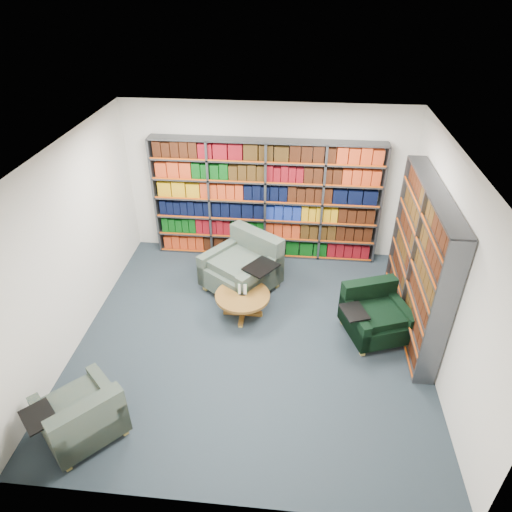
# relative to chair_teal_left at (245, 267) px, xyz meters

# --- Properties ---
(room_shell) EXTENTS (5.02, 5.02, 2.82)m
(room_shell) POSITION_rel_chair_teal_left_xyz_m (0.25, -1.27, 1.02)
(room_shell) COLOR #1C252D
(room_shell) RESTS_ON ground
(bookshelf_back) EXTENTS (4.00, 0.28, 2.20)m
(bookshelf_back) POSITION_rel_chair_teal_left_xyz_m (0.25, 1.07, 0.72)
(bookshelf_back) COLOR #47494F
(bookshelf_back) RESTS_ON ground
(bookshelf_right) EXTENTS (0.28, 2.50, 2.20)m
(bookshelf_right) POSITION_rel_chair_teal_left_xyz_m (2.59, -0.67, 0.72)
(bookshelf_right) COLOR #47494F
(bookshelf_right) RESTS_ON ground
(chair_teal_left) EXTENTS (1.44, 1.44, 0.94)m
(chair_teal_left) POSITION_rel_chair_teal_left_xyz_m (0.00, 0.00, 0.00)
(chair_teal_left) COLOR #0C2633
(chair_teal_left) RESTS_ON ground
(chair_green_right) EXTENTS (1.11, 1.07, 0.76)m
(chair_green_right) POSITION_rel_chair_teal_left_xyz_m (2.02, -0.95, -0.07)
(chair_green_right) COLOR black
(chair_green_right) RESTS_ON ground
(chair_teal_front) EXTENTS (1.17, 1.17, 0.76)m
(chair_teal_front) POSITION_rel_chair_teal_left_xyz_m (-1.49, -3.12, -0.07)
(chair_teal_front) COLOR #0C2633
(chair_teal_front) RESTS_ON ground
(coffee_table) EXTENTS (0.85, 0.85, 0.59)m
(coffee_table) POSITION_rel_chair_teal_left_xyz_m (0.05, -0.77, -0.06)
(coffee_table) COLOR brown
(coffee_table) RESTS_ON ground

